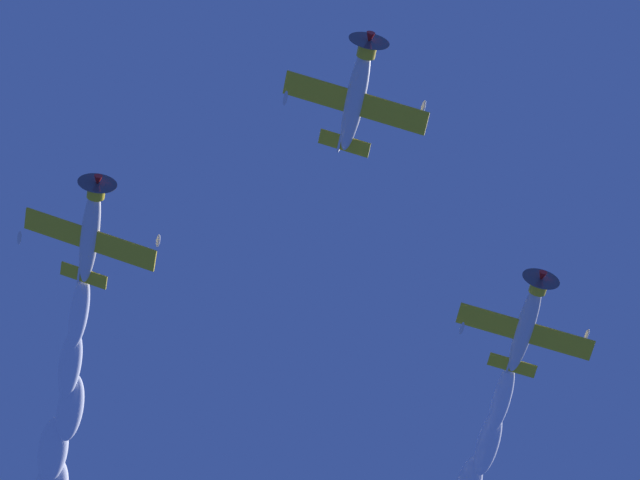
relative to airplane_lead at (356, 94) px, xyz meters
name	(u,v)px	position (x,y,z in m)	size (l,w,h in m)	color
airplane_lead	(356,94)	(0.00, 0.00, 0.00)	(7.95, 7.99, 3.28)	silver
airplane_left_wingman	(526,324)	(20.46, -2.36, 0.27)	(7.94, 8.10, 3.19)	silver
airplane_right_wingman	(90,231)	(0.35, 20.05, 0.34)	(7.96, 7.95, 3.29)	silver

